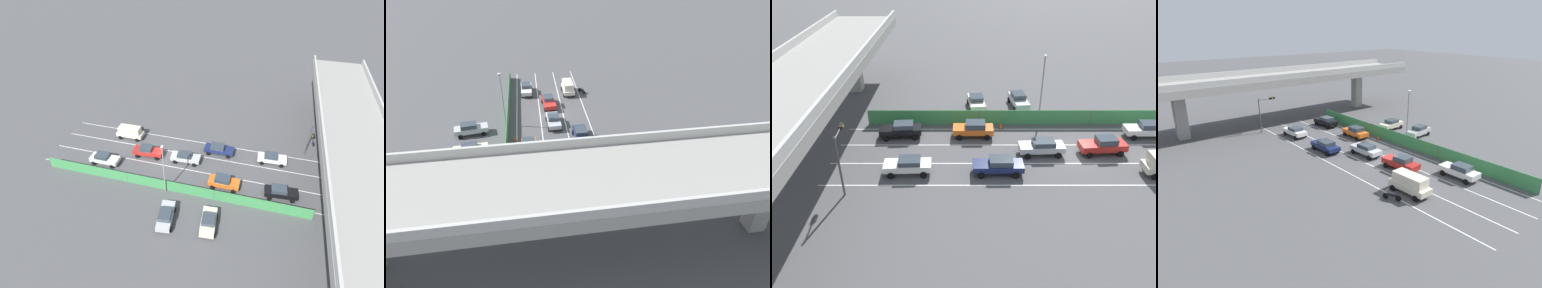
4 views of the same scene
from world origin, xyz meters
TOP-DOWN VIEW (x-y plane):
  - ground_plane at (0.00, 0.00)m, footprint 300.00×300.00m
  - lane_line_left_edge at (-5.40, 3.24)m, footprint 0.14×42.48m
  - lane_line_mid_left at (-1.80, 3.24)m, footprint 0.14×42.48m
  - lane_line_mid_right at (1.80, 3.24)m, footprint 0.14×42.48m
  - lane_line_right_edge at (5.40, 3.24)m, footprint 0.14×42.48m
  - elevated_overpass at (0.00, 26.48)m, footprint 54.21×9.09m
  - green_fence at (6.64, 3.24)m, footprint 0.10×38.58m
  - car_taxi_orange at (3.78, 10.40)m, footprint 2.08×4.38m
  - car_sedan_black at (3.66, 18.27)m, footprint 2.31×4.62m
  - car_sedan_red at (0.19, -2.60)m, footprint 2.31×4.80m
  - car_van_cream at (-3.59, -7.37)m, footprint 2.10×4.55m
  - car_hatchback_white at (3.68, -8.42)m, footprint 2.04×4.52m
  - car_sedan_silver at (-0.02, 3.63)m, footprint 2.18×4.59m
  - car_sedan_navy at (-3.40, 8.24)m, footprint 2.07×4.71m
  - car_sedan_white at (-3.38, 16.64)m, footprint 2.20×4.46m
  - motorcycle at (-6.03, -7.21)m, footprint 1.00×1.79m
  - parked_wagon_silver at (11.74, 4.51)m, footprint 4.78×2.46m
  - parked_sedan_cream at (11.16, 9.89)m, footprint 4.50×2.37m
  - traffic_light at (-5.81, 21.76)m, footprint 3.00×0.45m
  - street_lamp at (6.97, 2.74)m, footprint 0.60×0.36m
  - traffic_cone at (5.64, 7.22)m, footprint 0.47×0.47m

SIDE VIEW (x-z plane):
  - ground_plane at x=0.00m, z-range 0.00..0.00m
  - lane_line_left_edge at x=-5.40m, z-range 0.00..0.01m
  - lane_line_mid_left at x=-1.80m, z-range 0.00..0.01m
  - lane_line_mid_right at x=1.80m, z-range 0.00..0.01m
  - lane_line_right_edge at x=5.40m, z-range 0.00..0.01m
  - traffic_cone at x=5.64m, z-range -0.02..0.71m
  - motorcycle at x=-6.03m, z-range -0.01..0.93m
  - car_sedan_white at x=-3.38m, z-range 0.11..1.64m
  - car_sedan_navy at x=-3.40m, z-range 0.10..1.66m
  - car_sedan_silver at x=-0.02m, z-range 0.10..1.67m
  - green_fence at x=6.64m, z-range 0.00..1.79m
  - car_sedan_black at x=3.66m, z-range 0.09..1.74m
  - car_hatchback_white at x=3.68m, z-range 0.08..1.76m
  - parked_sedan_cream at x=11.16m, z-range 0.09..1.76m
  - car_taxi_orange at x=3.78m, z-range 0.09..1.80m
  - car_sedan_red at x=0.19m, z-range 0.06..1.82m
  - parked_wagon_silver at x=11.74m, z-range 0.08..1.82m
  - car_van_cream at x=-3.59m, z-range 0.14..2.29m
  - traffic_light at x=-5.81m, z-range 1.14..6.81m
  - street_lamp at x=6.97m, z-range 0.79..8.96m
  - elevated_overpass at x=0.00m, z-range 2.82..11.86m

